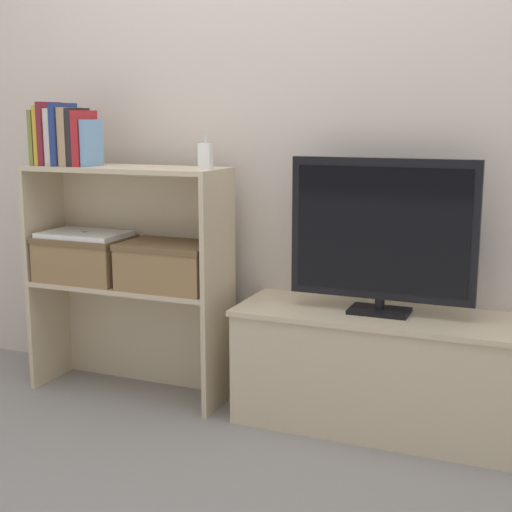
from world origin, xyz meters
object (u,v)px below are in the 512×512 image
at_px(book_mustard, 45,135).
at_px(storage_basket_left, 85,256).
at_px(book_maroon, 50,134).
at_px(storage_basket_right, 169,263).
at_px(book_ivory, 56,137).
at_px(laptop, 84,234).
at_px(book_crimson, 85,138).
at_px(tv_stand, 377,370).
at_px(book_olive, 40,138).
at_px(tv, 382,233).
at_px(book_navy, 64,134).
at_px(book_skyblue, 92,143).
at_px(baby_monitor, 206,156).
at_px(book_tan, 71,137).
at_px(book_charcoal, 78,137).

distance_m(book_mustard, storage_basket_left, 0.53).
bearing_deg(book_maroon, storage_basket_right, 2.66).
distance_m(book_ivory, laptop, 0.42).
bearing_deg(book_crimson, book_maroon, 180.00).
distance_m(book_mustard, book_ivory, 0.06).
bearing_deg(tv_stand, book_olive, -176.74).
distance_m(tv, book_crimson, 1.26).
bearing_deg(book_navy, book_skyblue, 0.00).
distance_m(baby_monitor, laptop, 0.66).
distance_m(book_tan, laptop, 0.41).
bearing_deg(book_maroon, tv, 3.32).
distance_m(book_tan, book_skyblue, 0.10).
bearing_deg(book_ivory, book_tan, 0.00).
xyz_separation_m(book_ivory, book_crimson, (0.14, 0.00, -0.00)).
relative_size(tv_stand, storage_basket_right, 2.79).
height_order(book_olive, storage_basket_left, book_olive).
distance_m(tv, book_navy, 1.37).
relative_size(tv_stand, book_navy, 4.21).
height_order(book_tan, book_charcoal, book_tan).
height_order(tv, book_skyblue, book_skyblue).
height_order(book_crimson, baby_monitor, book_crimson).
bearing_deg(book_navy, storage_basket_right, 3.07).
bearing_deg(storage_basket_left, book_crimson, -31.06).
bearing_deg(tv_stand, book_tan, -176.33).
bearing_deg(laptop, storage_basket_right, 0.00).
bearing_deg(storage_basket_right, tv_stand, 3.84).
height_order(book_skyblue, baby_monitor, book_skyblue).
distance_m(book_olive, book_maroon, 0.05).
relative_size(book_navy, laptop, 0.71).
bearing_deg(storage_basket_left, tv_stand, 2.60).
bearing_deg(book_mustard, tv, 3.26).
height_order(book_crimson, book_skyblue, book_crimson).
xyz_separation_m(book_maroon, laptop, (0.13, 0.03, -0.42)).
bearing_deg(laptop, book_ivory, -165.78).
height_order(tv_stand, book_maroon, book_maroon).
height_order(book_navy, storage_basket_left, book_navy).
bearing_deg(baby_monitor, book_tan, -176.14).
bearing_deg(book_ivory, storage_basket_left, 14.22).
bearing_deg(book_tan, storage_basket_left, 46.85).
bearing_deg(laptop, book_tan, -133.15).
height_order(book_mustard, book_maroon, book_maroon).
height_order(book_olive, book_crimson, book_olive).
xyz_separation_m(baby_monitor, storage_basket_left, (-0.57, -0.02, -0.43)).
distance_m(book_tan, book_crimson, 0.07).
bearing_deg(storage_basket_left, book_ivory, -165.78).
bearing_deg(book_crimson, book_charcoal, 180.00).
bearing_deg(book_tan, book_mustard, 180.00).
xyz_separation_m(book_navy, laptop, (0.06, 0.03, -0.42)).
bearing_deg(book_ivory, book_navy, 0.00).
height_order(book_maroon, book_ivory, book_maroon).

